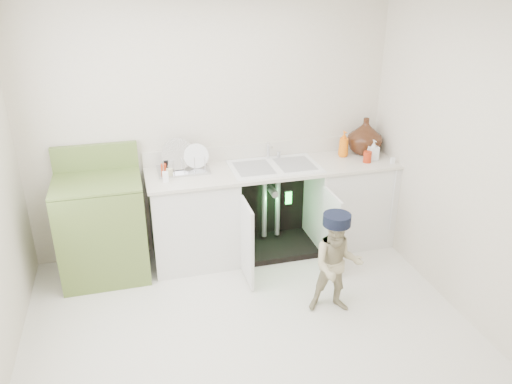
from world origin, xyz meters
TOP-DOWN VIEW (x-y plane):
  - ground at (0.00, 0.00)m, footprint 3.50×3.50m
  - room_shell at (0.00, 0.00)m, footprint 6.00×5.50m
  - counter_run at (0.59, 1.21)m, footprint 2.44×1.02m
  - avocado_stove at (-1.09, 1.18)m, footprint 0.76×0.65m
  - repair_worker at (0.75, 0.10)m, footprint 0.49×0.98m

SIDE VIEW (x-z plane):
  - ground at x=0.00m, z-range 0.00..0.00m
  - repair_worker at x=0.75m, z-range 0.01..0.89m
  - counter_run at x=0.59m, z-range -0.15..1.12m
  - avocado_stove at x=-1.09m, z-range -0.10..1.08m
  - room_shell at x=0.00m, z-range 0.62..1.88m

